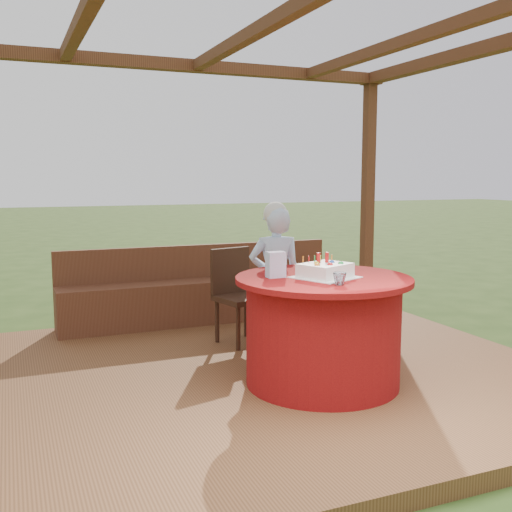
{
  "coord_description": "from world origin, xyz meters",
  "views": [
    {
      "loc": [
        -1.87,
        -4.26,
        1.65
      ],
      "look_at": [
        0.0,
        0.25,
        1.0
      ],
      "focal_mm": 42.0,
      "sensor_mm": 36.0,
      "label": 1
    }
  ],
  "objects_px": {
    "chair": "(237,291)",
    "gift_bag": "(276,265)",
    "table": "(323,330)",
    "birthday_cake": "(325,270)",
    "elderly_woman": "(275,276)",
    "drinking_glass": "(340,279)",
    "bench": "(203,296)"
  },
  "relations": [
    {
      "from": "table",
      "to": "elderly_woman",
      "type": "relative_size",
      "value": 0.98
    },
    {
      "from": "bench",
      "to": "chair",
      "type": "height_order",
      "value": "chair"
    },
    {
      "from": "drinking_glass",
      "to": "birthday_cake",
      "type": "bearing_deg",
      "value": 79.76
    },
    {
      "from": "bench",
      "to": "elderly_woman",
      "type": "distance_m",
      "value": 1.37
    },
    {
      "from": "birthday_cake",
      "to": "drinking_glass",
      "type": "bearing_deg",
      "value": -100.24
    },
    {
      "from": "chair",
      "to": "drinking_glass",
      "type": "relative_size",
      "value": 9.44
    },
    {
      "from": "table",
      "to": "elderly_woman",
      "type": "bearing_deg",
      "value": 88.26
    },
    {
      "from": "table",
      "to": "elderly_woman",
      "type": "distance_m",
      "value": 0.95
    },
    {
      "from": "gift_bag",
      "to": "birthday_cake",
      "type": "bearing_deg",
      "value": -24.87
    },
    {
      "from": "bench",
      "to": "table",
      "type": "bearing_deg",
      "value": -84.0
    },
    {
      "from": "drinking_glass",
      "to": "gift_bag",
      "type": "bearing_deg",
      "value": 121.55
    },
    {
      "from": "table",
      "to": "bench",
      "type": "bearing_deg",
      "value": 96.0
    },
    {
      "from": "birthday_cake",
      "to": "gift_bag",
      "type": "bearing_deg",
      "value": 155.29
    },
    {
      "from": "gift_bag",
      "to": "drinking_glass",
      "type": "height_order",
      "value": "gift_bag"
    },
    {
      "from": "elderly_woman",
      "to": "gift_bag",
      "type": "bearing_deg",
      "value": -114.22
    },
    {
      "from": "bench",
      "to": "elderly_woman",
      "type": "xyz_separation_m",
      "value": [
        0.26,
        -1.28,
        0.4
      ]
    },
    {
      "from": "bench",
      "to": "chair",
      "type": "distance_m",
      "value": 0.91
    },
    {
      "from": "drinking_glass",
      "to": "elderly_woman",
      "type": "bearing_deg",
      "value": 85.88
    },
    {
      "from": "table",
      "to": "drinking_glass",
      "type": "distance_m",
      "value": 0.55
    },
    {
      "from": "bench",
      "to": "drinking_glass",
      "type": "height_order",
      "value": "drinking_glass"
    },
    {
      "from": "bench",
      "to": "table",
      "type": "height_order",
      "value": "table"
    },
    {
      "from": "table",
      "to": "birthday_cake",
      "type": "xyz_separation_m",
      "value": [
        -0.01,
        -0.04,
        0.45
      ]
    },
    {
      "from": "elderly_woman",
      "to": "gift_bag",
      "type": "distance_m",
      "value": 0.91
    },
    {
      "from": "table",
      "to": "chair",
      "type": "height_order",
      "value": "chair"
    },
    {
      "from": "birthday_cake",
      "to": "drinking_glass",
      "type": "height_order",
      "value": "birthday_cake"
    },
    {
      "from": "gift_bag",
      "to": "drinking_glass",
      "type": "xyz_separation_m",
      "value": [
        0.27,
        -0.44,
        -0.05
      ]
    },
    {
      "from": "elderly_woman",
      "to": "drinking_glass",
      "type": "relative_size",
      "value": 14.27
    },
    {
      "from": "chair",
      "to": "gift_bag",
      "type": "bearing_deg",
      "value": -97.52
    },
    {
      "from": "table",
      "to": "birthday_cake",
      "type": "relative_size",
      "value": 2.5
    },
    {
      "from": "birthday_cake",
      "to": "table",
      "type": "bearing_deg",
      "value": 77.04
    },
    {
      "from": "bench",
      "to": "table",
      "type": "distance_m",
      "value": 2.21
    },
    {
      "from": "bench",
      "to": "gift_bag",
      "type": "height_order",
      "value": "gift_bag"
    }
  ]
}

